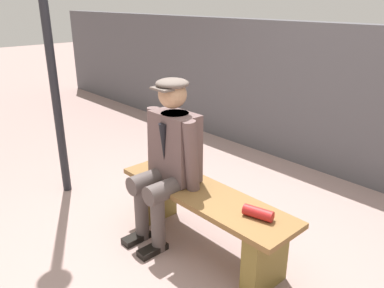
% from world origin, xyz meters
% --- Properties ---
extents(ground_plane, '(30.00, 30.00, 0.00)m').
position_xyz_m(ground_plane, '(0.00, 0.00, 0.00)').
color(ground_plane, gray).
extents(bench, '(1.52, 0.42, 0.49)m').
position_xyz_m(bench, '(0.00, 0.00, 0.32)').
color(bench, brown).
rests_on(bench, ground).
extents(seated_man, '(0.56, 0.57, 1.30)m').
position_xyz_m(seated_man, '(0.32, 0.07, 0.71)').
color(seated_man, brown).
rests_on(seated_man, ground).
extents(rolled_magazine, '(0.21, 0.12, 0.07)m').
position_xyz_m(rolled_magazine, '(-0.50, -0.02, 0.53)').
color(rolled_magazine, '#B21E1E').
rests_on(rolled_magazine, bench).
extents(stadium_wall, '(12.00, 0.24, 1.61)m').
position_xyz_m(stadium_wall, '(0.00, -2.09, 0.81)').
color(stadium_wall, '#504F53').
rests_on(stadium_wall, ground).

